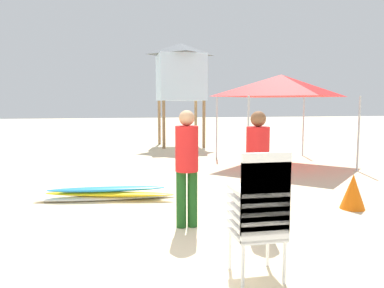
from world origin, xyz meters
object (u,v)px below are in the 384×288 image
at_px(lifeguard_near_center, 257,162).
at_px(traffic_cone_near, 353,192).
at_px(surfboard_pile, 107,194).
at_px(popup_canopy, 281,86).
at_px(lifeguard_near_left, 187,161).
at_px(stacked_plastic_chairs, 261,207).
at_px(lifeguard_tower, 181,72).

height_order(lifeguard_near_center, traffic_cone_near, lifeguard_near_center).
bearing_deg(surfboard_pile, popup_canopy, 34.32).
height_order(lifeguard_near_left, traffic_cone_near, lifeguard_near_left).
height_order(stacked_plastic_chairs, surfboard_pile, stacked_plastic_chairs).
xyz_separation_m(lifeguard_near_left, lifeguard_near_center, (0.96, -0.20, -0.01)).
height_order(surfboard_pile, popup_canopy, popup_canopy).
xyz_separation_m(lifeguard_near_center, lifeguard_tower, (0.63, 10.25, 2.02)).
xyz_separation_m(lifeguard_near_left, lifeguard_tower, (1.59, 10.05, 2.01)).
xyz_separation_m(stacked_plastic_chairs, popup_canopy, (3.20, 6.73, 1.47)).
bearing_deg(stacked_plastic_chairs, lifeguard_near_center, 70.36).
bearing_deg(popup_canopy, lifeguard_near_center, -117.06).
distance_m(surfboard_pile, traffic_cone_near, 4.22).
relative_size(surfboard_pile, lifeguard_near_center, 1.55).
distance_m(surfboard_pile, lifeguard_near_left, 2.24).
xyz_separation_m(lifeguard_near_center, traffic_cone_near, (1.89, 0.58, -0.64)).
bearing_deg(lifeguard_near_center, surfboard_pile, 137.26).
distance_m(popup_canopy, traffic_cone_near, 5.04).
bearing_deg(lifeguard_tower, popup_canopy, -68.31).
relative_size(lifeguard_near_center, lifeguard_tower, 0.40).
relative_size(lifeguard_near_left, lifeguard_tower, 0.40).
distance_m(stacked_plastic_chairs, surfboard_pile, 3.87).
bearing_deg(surfboard_pile, stacked_plastic_chairs, -66.11).
bearing_deg(traffic_cone_near, popup_canopy, 80.69).
distance_m(lifeguard_near_left, popup_canopy, 6.28).
relative_size(lifeguard_near_left, lifeguard_near_center, 1.01).
xyz_separation_m(surfboard_pile, lifeguard_near_center, (2.10, -1.94, 0.82)).
xyz_separation_m(stacked_plastic_chairs, surfboard_pile, (-1.55, 3.49, -0.63)).
distance_m(stacked_plastic_chairs, lifeguard_near_center, 1.66).
xyz_separation_m(surfboard_pile, lifeguard_tower, (2.73, 8.31, 2.84)).
bearing_deg(lifeguard_near_left, lifeguard_near_center, -11.70).
xyz_separation_m(lifeguard_tower, traffic_cone_near, (1.26, -9.67, -2.67)).
bearing_deg(lifeguard_tower, stacked_plastic_chairs, -95.73).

